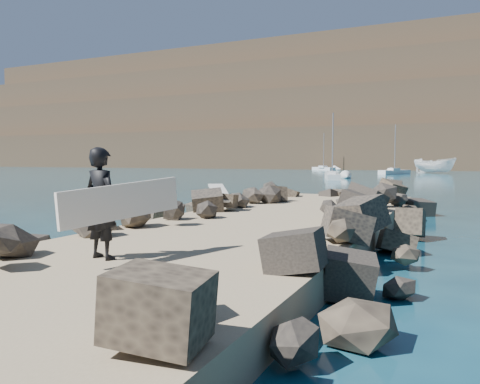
{
  "coord_description": "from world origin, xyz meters",
  "views": [
    {
      "loc": [
        4.84,
        -11.45,
        2.31
      ],
      "look_at": [
        0.0,
        -1.0,
        1.5
      ],
      "focal_mm": 35.0,
      "sensor_mm": 36.0,
      "label": 1
    }
  ],
  "objects": [
    {
      "name": "surfboard_resting",
      "position": [
        -2.59,
        2.92,
        1.04
      ],
      "size": [
        1.69,
        2.03,
        0.07
      ],
      "primitive_type": "cube",
      "rotation": [
        0.0,
        0.0,
        0.64
      ],
      "color": "silver",
      "rests_on": "riprap_left"
    },
    {
      "name": "surfer_with_board",
      "position": [
        -0.58,
        -5.24,
        1.56
      ],
      "size": [
        1.18,
        2.3,
        1.91
      ],
      "color": "black",
      "rests_on": "jetty"
    },
    {
      "name": "boat_imported",
      "position": [
        1.52,
        72.36,
        1.29
      ],
      "size": [
        7.04,
        3.77,
        2.58
      ],
      "primitive_type": "imported",
      "rotation": [
        0.0,
        0.0,
        1.37
      ],
      "color": "white",
      "rests_on": "ground"
    },
    {
      "name": "jetty",
      "position": [
        0.0,
        -2.0,
        0.3
      ],
      "size": [
        6.0,
        26.0,
        0.6
      ],
      "primitive_type": "cube",
      "color": "#8C7759",
      "rests_on": "ground"
    },
    {
      "name": "sailboat_a",
      "position": [
        -8.17,
        41.89,
        0.35
      ],
      "size": [
        3.28,
        6.52,
        7.79
      ],
      "color": "silver",
      "rests_on": "ground"
    },
    {
      "name": "riprap_left",
      "position": [
        -2.9,
        -1.5,
        0.5
      ],
      "size": [
        2.6,
        22.0,
        1.0
      ],
      "primitive_type": "cube",
      "color": "black",
      "rests_on": "ground"
    },
    {
      "name": "sailboat_e",
      "position": [
        -20.85,
        86.17,
        0.35
      ],
      "size": [
        5.99,
        5.39,
        8.03
      ],
      "color": "silver",
      "rests_on": "ground"
    },
    {
      "name": "riprap_right",
      "position": [
        2.9,
        -1.5,
        0.5
      ],
      "size": [
        2.6,
        22.0,
        1.0
      ],
      "primitive_type": "cube",
      "color": "black",
      "rests_on": "ground"
    },
    {
      "name": "headland",
      "position": [
        10.0,
        160.0,
        16.0
      ],
      "size": [
        360.0,
        140.0,
        32.0
      ],
      "primitive_type": "cube",
      "color": "#2D4919",
      "rests_on": "ground"
    },
    {
      "name": "ground",
      "position": [
        0.0,
        0.0,
        0.0
      ],
      "size": [
        800.0,
        800.0,
        0.0
      ],
      "primitive_type": "plane",
      "color": "#0F384C",
      "rests_on": "ground"
    },
    {
      "name": "sailboat_b",
      "position": [
        -3.92,
        64.64,
        0.35
      ],
      "size": [
        4.32,
        6.32,
        7.82
      ],
      "color": "silver",
      "rests_on": "ground"
    }
  ]
}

